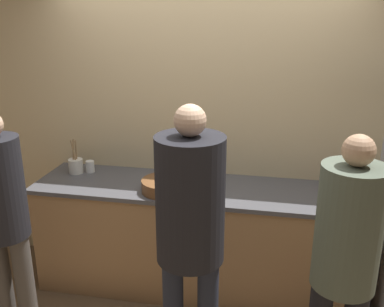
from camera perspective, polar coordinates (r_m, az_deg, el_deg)
wall_back at (r=3.63m, az=1.77°, el=3.15°), size 5.20×0.06×2.60m
counter at (r=3.64m, az=0.73°, el=-11.06°), size 2.64×0.71×0.93m
person_left at (r=3.16m, az=-23.90°, el=-7.15°), size 0.33×0.33×1.66m
person_center at (r=2.51m, az=-0.24°, el=-8.97°), size 0.40×0.40×1.79m
person_right at (r=2.53m, az=19.78°, el=-12.44°), size 0.35×0.35×1.68m
fruit_bowl at (r=3.33m, az=-3.50°, el=-4.26°), size 0.38×0.38×0.13m
utensil_crock at (r=3.82m, az=-15.24°, el=-1.54°), size 0.12×0.12×0.30m
bottle_red at (r=3.58m, az=18.73°, el=-3.17°), size 0.06×0.06×0.18m
bottle_amber at (r=3.32m, az=21.37°, el=-5.27°), size 0.06×0.06×0.17m
cup_white at (r=3.81m, az=-13.42°, el=-1.70°), size 0.07×0.07×0.10m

